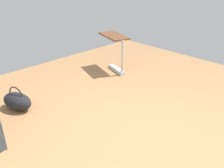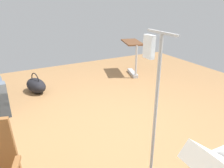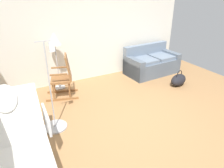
% 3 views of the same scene
% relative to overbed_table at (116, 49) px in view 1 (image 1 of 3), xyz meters
% --- Properties ---
extents(ground_plane, '(7.23, 7.23, 0.00)m').
position_rel_overbed_table_xyz_m(ground_plane, '(-1.97, 1.41, -0.53)').
color(ground_plane, '#9E7247').
extents(overbed_table, '(0.88, 0.61, 0.84)m').
position_rel_overbed_table_xyz_m(overbed_table, '(0.00, 0.00, 0.00)').
color(overbed_table, '#B2B5BA').
rests_on(overbed_table, ground).
extents(duffel_bag, '(0.63, 0.48, 0.43)m').
position_rel_overbed_table_xyz_m(duffel_bag, '(-0.04, 2.43, -0.38)').
color(duffel_bag, black).
rests_on(duffel_bag, ground).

